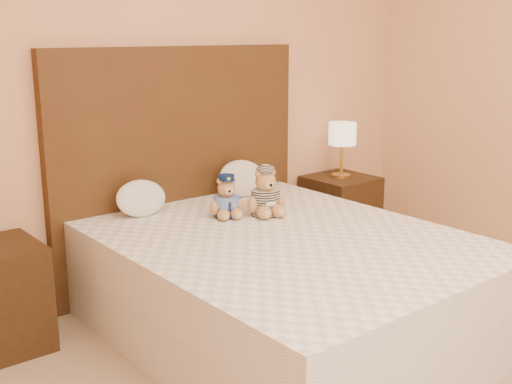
% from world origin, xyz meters
% --- Properties ---
extents(bed, '(1.60, 2.00, 0.55)m').
position_xyz_m(bed, '(0.00, 1.20, 0.28)').
color(bed, white).
rests_on(bed, ground).
extents(headboard, '(1.75, 0.08, 1.50)m').
position_xyz_m(headboard, '(0.00, 2.21, 0.75)').
color(headboard, '#452F14').
rests_on(headboard, ground).
extents(nightstand_right, '(0.45, 0.45, 0.55)m').
position_xyz_m(nightstand_right, '(1.25, 2.00, 0.28)').
color(nightstand_right, '#332110').
rests_on(nightstand_right, ground).
extents(lamp, '(0.20, 0.20, 0.40)m').
position_xyz_m(lamp, '(1.25, 2.00, 0.85)').
color(lamp, gold).
rests_on(lamp, nightstand_right).
extents(teddy_police, '(0.27, 0.26, 0.24)m').
position_xyz_m(teddy_police, '(-0.02, 1.69, 0.67)').
color(teddy_police, '#B07644').
rests_on(teddy_police, bed).
extents(teddy_prisoner, '(0.30, 0.29, 0.28)m').
position_xyz_m(teddy_prisoner, '(0.18, 1.58, 0.69)').
color(teddy_prisoner, '#B07644').
rests_on(teddy_prisoner, bed).
extents(pillow_left, '(0.31, 0.20, 0.22)m').
position_xyz_m(pillow_left, '(-0.38, 2.03, 0.66)').
color(pillow_left, white).
rests_on(pillow_left, bed).
extents(pillow_right, '(0.35, 0.23, 0.25)m').
position_xyz_m(pillow_right, '(0.35, 2.03, 0.67)').
color(pillow_right, white).
rests_on(pillow_right, bed).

